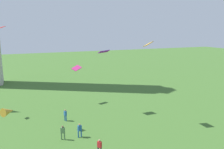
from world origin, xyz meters
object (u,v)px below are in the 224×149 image
(kite_flying_1, at_px, (2,27))
(kite_flying_9, at_px, (77,68))
(person_2, at_px, (65,114))
(person_3, at_px, (63,132))
(person_0, at_px, (80,130))
(kite_flying_6, at_px, (104,52))
(person_1, at_px, (100,146))
(kite_flying_7, at_px, (148,44))
(kite_flying_8, at_px, (8,111))

(kite_flying_1, distance_m, kite_flying_9, 14.52)
(person_2, xyz_separation_m, person_3, (-1.45, -5.59, 0.05))
(kite_flying_9, bearing_deg, person_0, -130.88)
(kite_flying_6, relative_size, kite_flying_9, 0.84)
(person_2, bearing_deg, kite_flying_9, 135.55)
(person_1, relative_size, kite_flying_9, 0.89)
(person_0, relative_size, person_1, 1.03)
(person_0, distance_m, kite_flying_7, 13.89)
(kite_flying_1, height_order, kite_flying_8, kite_flying_1)
(person_3, xyz_separation_m, kite_flying_7, (11.71, 0.73, 9.87))
(person_3, height_order, kite_flying_6, kite_flying_6)
(person_1, distance_m, kite_flying_1, 18.71)
(person_0, relative_size, kite_flying_6, 1.09)
(kite_flying_9, bearing_deg, kite_flying_8, -152.10)
(person_2, relative_size, kite_flying_7, 1.16)
(kite_flying_1, relative_size, kite_flying_8, 0.70)
(person_2, height_order, person_3, person_3)
(person_0, distance_m, person_1, 4.71)
(person_2, xyz_separation_m, kite_flying_6, (6.44, 1.49, 8.50))
(kite_flying_1, xyz_separation_m, kite_flying_7, (17.48, -5.91, -2.14))
(kite_flying_6, distance_m, kite_flying_7, 7.55)
(person_0, distance_m, person_3, 2.00)
(kite_flying_1, bearing_deg, person_3, -171.35)
(person_1, distance_m, kite_flying_6, 15.42)
(person_3, xyz_separation_m, kite_flying_8, (-5.50, -2.21, 4.04))
(person_2, relative_size, kite_flying_6, 1.06)
(kite_flying_7, bearing_deg, kite_flying_1, 80.34)
(person_2, distance_m, kite_flying_8, 11.22)
(person_1, distance_m, kite_flying_8, 9.65)
(person_2, height_order, kite_flying_1, kite_flying_1)
(kite_flying_1, bearing_deg, person_1, -175.21)
(person_3, bearing_deg, kite_flying_8, -122.46)
(person_0, relative_size, kite_flying_1, 1.62)
(person_2, relative_size, kite_flying_9, 0.89)
(person_1, bearing_deg, kite_flying_8, 39.30)
(person_2, xyz_separation_m, kite_flying_8, (-6.95, -7.81, 4.09))
(kite_flying_7, bearing_deg, kite_flying_9, 36.49)
(kite_flying_1, relative_size, kite_flying_7, 0.74)
(person_0, xyz_separation_m, kite_flying_7, (9.72, 0.87, 9.89))
(kite_flying_7, xyz_separation_m, kite_flying_9, (-6.52, 12.54, -4.71))
(person_3, bearing_deg, kite_flying_9, 104.24)
(person_0, height_order, kite_flying_9, kite_flying_9)
(kite_flying_8, bearing_deg, kite_flying_1, -39.50)
(kite_flying_7, xyz_separation_m, kite_flying_8, (-17.21, -2.95, -5.84))
(person_0, distance_m, kite_flying_6, 12.59)
(person_2, xyz_separation_m, kite_flying_1, (-7.21, 1.05, 12.06))
(person_1, relative_size, person_3, 0.95)
(kite_flying_8, relative_size, kite_flying_9, 0.81)
(person_1, xyz_separation_m, kite_flying_6, (5.03, 11.85, 8.50))
(person_0, relative_size, kite_flying_8, 1.13)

